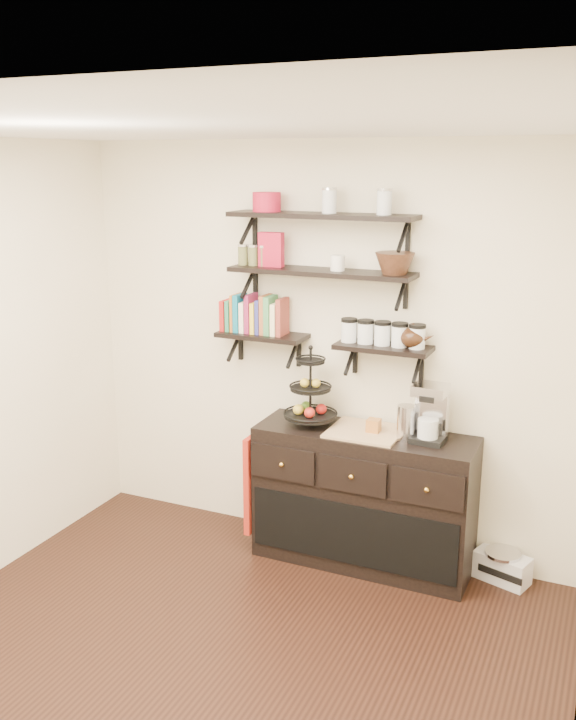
% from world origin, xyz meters
% --- Properties ---
extents(floor, '(3.50, 3.50, 0.00)m').
position_xyz_m(floor, '(0.00, 0.00, 0.00)').
color(floor, black).
rests_on(floor, ground).
extents(ceiling, '(3.50, 3.50, 0.02)m').
position_xyz_m(ceiling, '(0.00, 0.00, 2.70)').
color(ceiling, white).
rests_on(ceiling, back_wall).
extents(back_wall, '(3.50, 0.02, 2.70)m').
position_xyz_m(back_wall, '(0.00, 1.75, 1.35)').
color(back_wall, white).
rests_on(back_wall, ground).
extents(shelf_top, '(1.20, 0.27, 0.23)m').
position_xyz_m(shelf_top, '(0.00, 1.62, 2.23)').
color(shelf_top, black).
rests_on(shelf_top, back_wall).
extents(shelf_mid, '(1.20, 0.27, 0.23)m').
position_xyz_m(shelf_mid, '(0.00, 1.62, 1.88)').
color(shelf_mid, black).
rests_on(shelf_mid, back_wall).
extents(shelf_low_left, '(0.60, 0.25, 0.23)m').
position_xyz_m(shelf_low_left, '(-0.42, 1.63, 1.43)').
color(shelf_low_left, black).
rests_on(shelf_low_left, back_wall).
extents(shelf_low_right, '(0.60, 0.25, 0.23)m').
position_xyz_m(shelf_low_right, '(0.42, 1.63, 1.43)').
color(shelf_low_right, black).
rests_on(shelf_low_right, back_wall).
extents(cookbooks, '(0.43, 0.15, 0.26)m').
position_xyz_m(cookbooks, '(-0.47, 1.63, 1.57)').
color(cookbooks, '#AB1A18').
rests_on(cookbooks, shelf_low_left).
extents(glass_canisters, '(0.54, 0.10, 0.13)m').
position_xyz_m(glass_canisters, '(0.41, 1.63, 1.51)').
color(glass_canisters, silver).
rests_on(glass_canisters, shelf_low_right).
extents(sideboard, '(1.40, 0.50, 0.92)m').
position_xyz_m(sideboard, '(0.35, 1.51, 0.45)').
color(sideboard, black).
rests_on(sideboard, floor).
extents(fruit_stand, '(0.34, 0.34, 0.51)m').
position_xyz_m(fruit_stand, '(-0.02, 1.52, 1.07)').
color(fruit_stand, black).
rests_on(fruit_stand, sideboard).
extents(candle, '(0.08, 0.08, 0.08)m').
position_xyz_m(candle, '(0.41, 1.51, 0.96)').
color(candle, '#AB6527').
rests_on(candle, sideboard).
extents(coffee_maker, '(0.20, 0.20, 0.36)m').
position_xyz_m(coffee_maker, '(0.76, 1.54, 1.07)').
color(coffee_maker, black).
rests_on(coffee_maker, sideboard).
extents(thermal_carafe, '(0.11, 0.11, 0.22)m').
position_xyz_m(thermal_carafe, '(0.62, 1.49, 1.01)').
color(thermal_carafe, silver).
rests_on(thermal_carafe, sideboard).
extents(apron, '(0.04, 0.29, 0.67)m').
position_xyz_m(apron, '(-0.38, 1.41, 0.48)').
color(apron, '#9B2210').
rests_on(apron, sideboard).
extents(radio, '(0.37, 0.28, 0.20)m').
position_xyz_m(radio, '(1.23, 1.64, 0.10)').
color(radio, silver).
rests_on(radio, floor).
extents(recipe_box, '(0.16, 0.06, 0.22)m').
position_xyz_m(recipe_box, '(-0.34, 1.61, 2.01)').
color(recipe_box, '#AB132E').
rests_on(recipe_box, shelf_mid).
extents(walnut_bowl, '(0.24, 0.24, 0.13)m').
position_xyz_m(walnut_bowl, '(0.48, 1.61, 1.96)').
color(walnut_bowl, black).
rests_on(walnut_bowl, shelf_mid).
extents(ramekins, '(0.09, 0.09, 0.10)m').
position_xyz_m(ramekins, '(0.11, 1.61, 1.95)').
color(ramekins, white).
rests_on(ramekins, shelf_mid).
extents(teapot, '(0.24, 0.20, 0.15)m').
position_xyz_m(teapot, '(0.60, 1.63, 1.53)').
color(teapot, black).
rests_on(teapot, shelf_low_right).
extents(red_pot, '(0.18, 0.18, 0.12)m').
position_xyz_m(red_pot, '(-0.37, 1.61, 2.31)').
color(red_pot, '#AB132E').
rests_on(red_pot, shelf_top).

